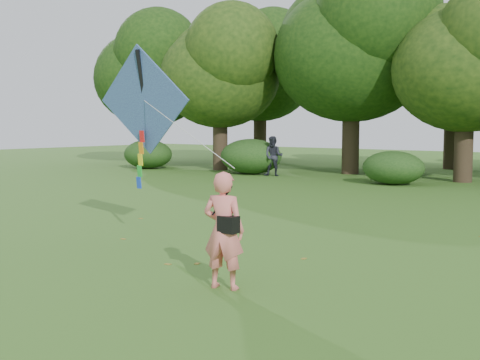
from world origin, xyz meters
The scene contains 7 objects.
ground centered at (0.00, 0.00, 0.00)m, with size 100.00×100.00×0.00m, color #265114.
man_kite_flyer centered at (0.49, 0.20, 0.91)m, with size 0.67×0.44×1.83m, color #EA756E.
bystander_left centered at (-10.34, 17.43, 0.98)m, with size 0.95×0.74×1.96m, color #262833.
crossbody_bag centered at (0.61, 0.17, 1.03)m, with size 0.43×0.20×0.72m.
flying_kite centered at (-3.49, 2.34, 3.02)m, with size 5.45×2.56×3.15m.
shrub_band centered at (-0.72, 17.60, 0.86)m, with size 39.15×3.22×1.88m.
fallen_leaves centered at (1.19, 4.10, 0.01)m, with size 11.47×14.61×0.01m.
Camera 1 is at (6.26, -6.91, 2.54)m, focal length 45.00 mm.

